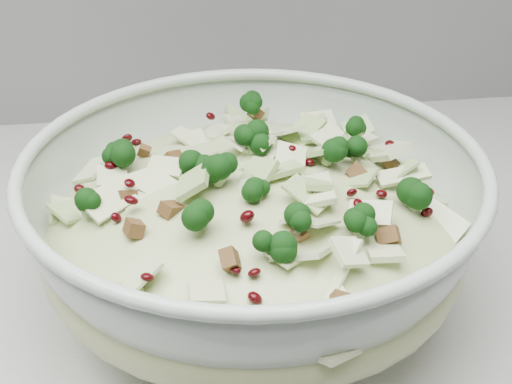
# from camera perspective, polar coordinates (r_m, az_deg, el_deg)

# --- Properties ---
(mixing_bowl) EXTENTS (0.41, 0.41, 0.14)m
(mixing_bowl) POSITION_cam_1_polar(r_m,az_deg,el_deg) (0.55, -0.23, -3.16)
(mixing_bowl) COLOR #ACBEB0
(mixing_bowl) RESTS_ON counter
(salad) EXTENTS (0.36, 0.36, 0.14)m
(salad) POSITION_cam_1_polar(r_m,az_deg,el_deg) (0.54, -0.24, -1.19)
(salad) COLOR #BCCA8A
(salad) RESTS_ON mixing_bowl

